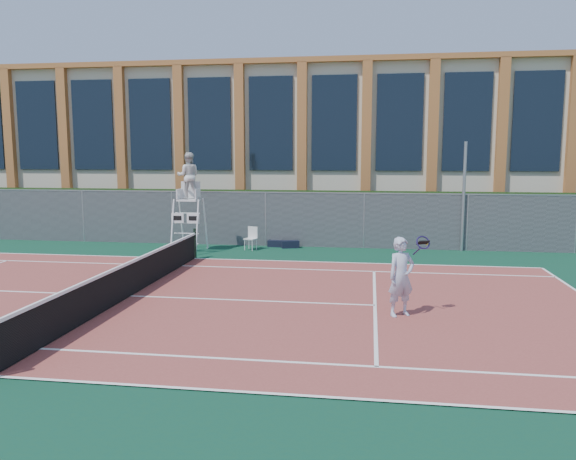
# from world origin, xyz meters

# --- Properties ---
(ground) EXTENTS (120.00, 120.00, 0.00)m
(ground) POSITION_xyz_m (0.00, 0.00, 0.00)
(ground) COLOR #233814
(apron) EXTENTS (36.00, 20.00, 0.01)m
(apron) POSITION_xyz_m (0.00, 1.00, 0.01)
(apron) COLOR #0D3B2B
(apron) RESTS_ON ground
(tennis_court) EXTENTS (23.77, 10.97, 0.02)m
(tennis_court) POSITION_xyz_m (0.00, 0.00, 0.02)
(tennis_court) COLOR brown
(tennis_court) RESTS_ON apron
(tennis_net) EXTENTS (0.10, 11.30, 1.10)m
(tennis_net) POSITION_xyz_m (0.00, 0.00, 0.54)
(tennis_net) COLOR black
(tennis_net) RESTS_ON ground
(fence) EXTENTS (40.00, 0.06, 2.20)m
(fence) POSITION_xyz_m (0.00, 8.80, 1.10)
(fence) COLOR #595E60
(fence) RESTS_ON ground
(hedge) EXTENTS (40.00, 1.40, 2.20)m
(hedge) POSITION_xyz_m (0.00, 10.00, 1.10)
(hedge) COLOR black
(hedge) RESTS_ON ground
(building) EXTENTS (45.00, 10.60, 8.22)m
(building) POSITION_xyz_m (0.00, 17.95, 4.15)
(building) COLOR beige
(building) RESTS_ON ground
(steel_pole) EXTENTS (0.12, 0.12, 4.24)m
(steel_pole) POSITION_xyz_m (9.81, 8.70, 2.12)
(steel_pole) COLOR #9EA0A5
(steel_pole) RESTS_ON ground
(umpire_chair) EXTENTS (1.08, 1.66, 3.87)m
(umpire_chair) POSITION_xyz_m (-0.67, 7.05, 2.83)
(umpire_chair) COLOR white
(umpire_chair) RESTS_ON ground
(plastic_chair) EXTENTS (0.53, 0.53, 0.91)m
(plastic_chair) POSITION_xyz_m (1.63, 7.78, 0.54)
(plastic_chair) COLOR silver
(plastic_chair) RESTS_ON apron
(sports_bag_near) EXTENTS (0.75, 0.48, 0.30)m
(sports_bag_near) POSITION_xyz_m (3.08, 8.40, 0.16)
(sports_bag_near) COLOR black
(sports_bag_near) RESTS_ON apron
(sports_bag_far) EXTENTS (0.68, 0.33, 0.26)m
(sports_bag_far) POSITION_xyz_m (2.46, 8.60, 0.14)
(sports_bag_far) COLOR black
(sports_bag_far) RESTS_ON apron
(tennis_player) EXTENTS (1.08, 0.82, 1.84)m
(tennis_player) POSITION_xyz_m (6.98, -0.82, 0.95)
(tennis_player) COLOR #B0B9D3
(tennis_player) RESTS_ON tennis_court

